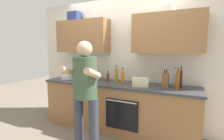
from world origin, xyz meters
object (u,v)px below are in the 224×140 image
at_px(cup_coffee, 82,75).
at_px(bottle_water, 175,78).
at_px(bottle_oil, 116,75).
at_px(bottle_wine, 181,79).
at_px(knife_block, 165,80).
at_px(grocery_bag_produce, 93,76).
at_px(bottle_soy, 78,73).
at_px(person_standing, 85,88).
at_px(mixing_bowl, 67,77).
at_px(bottle_syrup, 178,80).
at_px(bottle_juice, 123,77).
at_px(grocery_bag_rice, 140,82).
at_px(bottle_vinegar, 108,77).

bearing_deg(cup_coffee, bottle_water, -0.08).
relative_size(bottle_oil, bottle_water, 1.04).
height_order(bottle_wine, knife_block, bottle_wine).
relative_size(bottle_wine, grocery_bag_produce, 1.61).
distance_m(bottle_oil, grocery_bag_produce, 0.54).
bearing_deg(bottle_soy, person_standing, -46.98).
height_order(person_standing, mixing_bowl, person_standing).
bearing_deg(grocery_bag_produce, mixing_bowl, -163.54).
relative_size(bottle_wine, bottle_soy, 0.97).
relative_size(bottle_syrup, bottle_juice, 1.17).
distance_m(bottle_wine, bottle_soy, 1.84).
bearing_deg(cup_coffee, bottle_syrup, -6.83).
relative_size(bottle_syrup, bottle_oil, 1.02).
relative_size(bottle_wine, grocery_bag_rice, 1.34).
bearing_deg(grocery_bag_rice, bottle_soy, -177.20).
distance_m(bottle_oil, grocery_bag_rice, 0.51).
bearing_deg(bottle_water, mixing_bowl, -172.30).
relative_size(bottle_soy, mixing_bowl, 1.40).
relative_size(mixing_bowl, knife_block, 0.88).
xyz_separation_m(bottle_oil, bottle_vinegar, (-0.22, 0.09, -0.05)).
bearing_deg(mixing_bowl, knife_block, 3.23).
bearing_deg(bottle_oil, bottle_juice, -6.90).
height_order(bottle_vinegar, bottle_water, bottle_water).
distance_m(bottle_syrup, bottle_juice, 0.93).
bearing_deg(bottle_soy, bottle_juice, 12.04).
height_order(bottle_oil, knife_block, bottle_oil).
relative_size(bottle_water, grocery_bag_produce, 1.45).
bearing_deg(grocery_bag_rice, cup_coffee, 168.01).
height_order(mixing_bowl, grocery_bag_rice, grocery_bag_rice).
bearing_deg(mixing_bowl, bottle_vinegar, 14.29).
xyz_separation_m(bottle_vinegar, grocery_bag_rice, (0.71, -0.23, -0.01)).
xyz_separation_m(bottle_wine, bottle_juice, (-0.97, -0.06, -0.03)).
xyz_separation_m(bottle_juice, knife_block, (0.74, -0.00, 0.00)).
bearing_deg(bottle_oil, mixing_bowl, -173.21).
bearing_deg(bottle_soy, bottle_syrup, 3.83).
xyz_separation_m(bottle_oil, cup_coffee, (-0.89, 0.16, -0.08)).
bearing_deg(bottle_oil, bottle_wine, 2.43).
bearing_deg(grocery_bag_produce, bottle_syrup, -3.81).
distance_m(bottle_juice, mixing_bowl, 1.19).
bearing_deg(mixing_bowl, bottle_oil, 6.79).
xyz_separation_m(bottle_water, grocery_bag_rice, (-0.51, -0.29, -0.05)).
distance_m(person_standing, bottle_oil, 0.85).
relative_size(bottle_vinegar, knife_block, 0.68).
distance_m(person_standing, grocery_bag_produce, 0.96).
bearing_deg(grocery_bag_produce, grocery_bag_rice, -9.21).
bearing_deg(grocery_bag_rice, knife_block, 17.75).
bearing_deg(bottle_oil, grocery_bag_produce, 177.05).
distance_m(bottle_vinegar, grocery_bag_rice, 0.75).
relative_size(bottle_water, knife_block, 1.08).
height_order(bottle_juice, grocery_bag_produce, bottle_juice).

